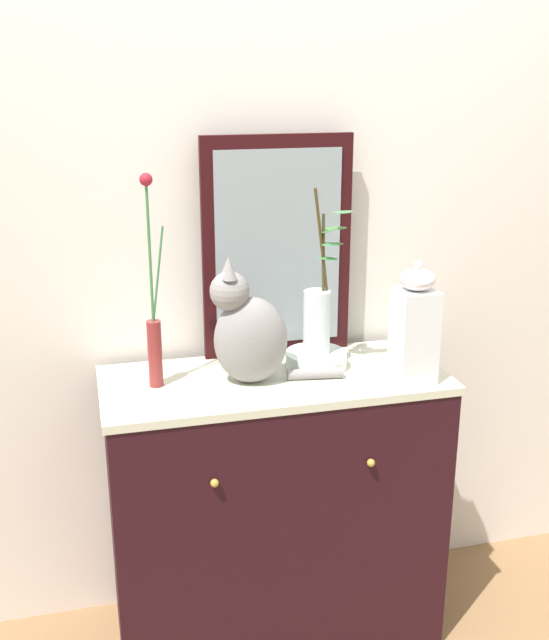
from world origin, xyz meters
TOP-DOWN VIEW (x-y plane):
  - ground_plane at (0.00, 0.00)m, footprint 6.00×6.00m
  - wall_back at (0.00, 0.30)m, footprint 4.40×0.08m
  - sideboard at (0.00, -0.00)m, footprint 1.04×0.47m
  - mirror_leaning at (0.06, 0.20)m, footprint 0.48×0.03m
  - cat_sitting at (-0.08, -0.02)m, footprint 0.40×0.18m
  - vase_slim_green at (-0.35, 0.02)m, footprint 0.06×0.04m
  - bowl_porcelain at (0.14, 0.04)m, footprint 0.19×0.19m
  - vase_glass_clear at (0.15, 0.04)m, footprint 0.13×0.15m
  - jar_lidded_porcelain at (0.39, -0.13)m, footprint 0.12×0.12m

SIDE VIEW (x-z plane):
  - ground_plane at x=0.00m, z-range 0.00..0.00m
  - sideboard at x=0.00m, z-range 0.00..0.92m
  - bowl_porcelain at x=0.14m, z-range 0.92..0.97m
  - cat_sitting at x=-0.08m, z-range 0.89..1.26m
  - jar_lidded_porcelain at x=0.39m, z-range 0.90..1.27m
  - vase_glass_clear at x=0.15m, z-range 0.83..1.35m
  - vase_slim_green at x=-0.35m, z-range 0.79..1.41m
  - mirror_leaning at x=0.06m, z-range 0.92..1.62m
  - wall_back at x=0.00m, z-range 0.00..2.60m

